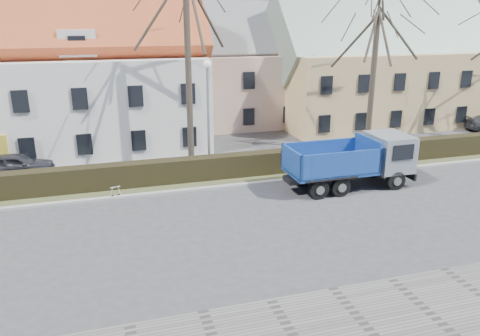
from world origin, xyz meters
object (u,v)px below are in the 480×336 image
object	(u,v)px
dump_truck	(345,162)
parked_car_a	(16,165)
cart_frame	(111,192)
streetlight	(208,118)

from	to	relation	value
dump_truck	parked_car_a	world-z (taller)	dump_truck
cart_frame	parked_car_a	size ratio (longest dim) A/B	0.18
cart_frame	parked_car_a	xyz separation A→B (m)	(-5.06, 4.99, 0.37)
streetlight	cart_frame	xyz separation A→B (m)	(-5.60, -2.37, -2.96)
dump_truck	parked_car_a	bearing A→B (deg)	157.42
dump_truck	streetlight	distance (m)	7.92
streetlight	dump_truck	bearing A→B (deg)	-33.59
dump_truck	cart_frame	bearing A→B (deg)	170.43
streetlight	parked_car_a	size ratio (longest dim) A/B	1.60
dump_truck	streetlight	size ratio (longest dim) A/B	1.08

